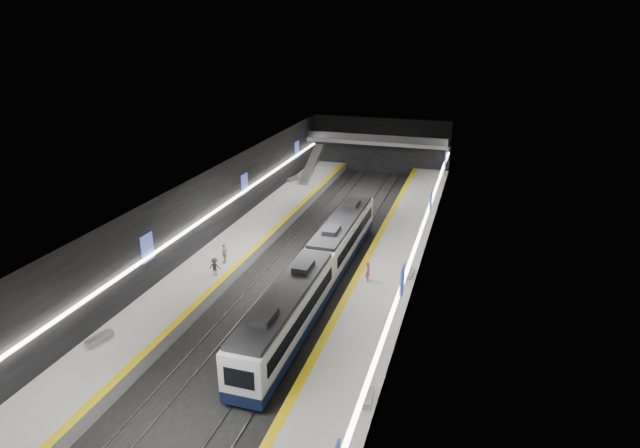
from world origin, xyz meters
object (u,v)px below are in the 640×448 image
(bench_left_near, at_px, (99,339))
(bench_right_near, at_px, (368,398))
(escalator, at_px, (312,164))
(passenger_left_b, at_px, (215,267))
(passenger_right_a, at_px, (368,272))
(bench_right_far, at_px, (410,274))
(bench_left_far, at_px, (293,179))
(train, at_px, (319,269))
(passenger_left_a, at_px, (225,253))

(bench_left_near, xyz_separation_m, bench_right_near, (18.37, -0.51, -0.04))
(escalator, height_order, bench_right_near, escalator)
(escalator, xyz_separation_m, bench_left_near, (-1.37, -41.69, -1.66))
(bench_right_near, relative_size, passenger_left_b, 1.04)
(bench_left_near, height_order, passenger_left_b, passenger_left_b)
(escalator, distance_m, passenger_right_a, 30.99)
(bench_right_far, bearing_deg, passenger_right_a, -146.50)
(bench_left_near, bearing_deg, escalator, 100.32)
(bench_left_far, xyz_separation_m, passenger_right_a, (15.81, -25.64, 0.59))
(bench_left_near, xyz_separation_m, bench_left_far, (-0.63, 39.60, 0.00))
(bench_left_far, height_order, bench_right_near, bench_left_far)
(bench_left_near, relative_size, bench_right_far, 1.13)
(train, xyz_separation_m, bench_right_near, (7.00, -13.08, -1.00))
(passenger_right_a, relative_size, passenger_left_b, 1.07)
(bench_right_near, bearing_deg, bench_left_near, 173.17)
(escalator, distance_m, bench_right_near, 45.53)
(escalator, bearing_deg, passenger_right_a, -63.53)
(bench_left_near, distance_m, bench_right_far, 24.29)
(bench_right_near, bearing_deg, train, 112.92)
(bench_left_far, bearing_deg, train, -52.13)
(escalator, relative_size, bench_left_near, 4.11)
(bench_right_far, distance_m, passenger_left_b, 16.35)
(escalator, relative_size, passenger_right_a, 4.78)
(bench_right_near, distance_m, passenger_right_a, 14.83)
(bench_left_far, relative_size, passenger_right_a, 1.18)
(train, relative_size, bench_left_far, 15.17)
(bench_right_near, xyz_separation_m, bench_right_far, (0.00, 16.41, 0.01))
(bench_left_near, distance_m, bench_right_near, 18.37)
(passenger_left_a, bearing_deg, passenger_left_b, -0.63)
(train, height_order, escalator, escalator)
(passenger_left_a, bearing_deg, bench_left_far, 178.43)
(bench_left_far, relative_size, bench_right_far, 1.15)
(bench_left_far, height_order, passenger_right_a, passenger_right_a)
(bench_left_near, bearing_deg, train, 60.07)
(passenger_left_b, bearing_deg, escalator, -96.03)
(passenger_left_a, bearing_deg, bench_left_near, -18.16)
(train, height_order, bench_left_near, train)
(passenger_right_a, bearing_deg, train, 104.31)
(escalator, xyz_separation_m, bench_right_far, (17.00, -25.78, -1.69))
(bench_left_near, xyz_separation_m, passenger_left_b, (2.72, 11.21, 0.54))
(bench_right_near, xyz_separation_m, passenger_left_a, (-15.97, 14.17, 0.71))
(train, bearing_deg, passenger_left_b, -171.09)
(train, distance_m, passenger_right_a, 4.07)
(bench_right_far, relative_size, passenger_left_b, 1.10)
(escalator, distance_m, bench_right_far, 30.93)
(bench_right_near, xyz_separation_m, passenger_left_b, (-15.65, 11.72, 0.58))
(train, relative_size, passenger_left_b, 19.23)
(passenger_left_b, bearing_deg, bench_right_far, -171.88)
(bench_left_far, distance_m, bench_right_near, 44.38)
(bench_left_near, relative_size, passenger_left_a, 1.07)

